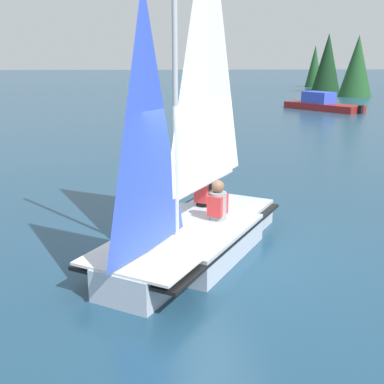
{
  "coord_description": "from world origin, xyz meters",
  "views": [
    {
      "loc": [
        -7.52,
        0.51,
        3.18
      ],
      "look_at": [
        0.0,
        0.0,
        1.07
      ],
      "focal_mm": 45.0,
      "sensor_mm": 36.0,
      "label": 1
    }
  ],
  "objects": [
    {
      "name": "ground_plane",
      "position": [
        0.0,
        0.0,
        0.0
      ],
      "size": [
        260.0,
        260.0,
        0.0
      ],
      "primitive_type": "plane",
      "color": "navy"
    },
    {
      "name": "sailboat_main",
      "position": [
        0.03,
        -0.02,
        0.76
      ],
      "size": [
        4.43,
        3.59,
        5.72
      ],
      "rotation": [
        0.0,
        0.0,
        2.6
      ],
      "color": "#B2BCCC",
      "rests_on": "ground_plane"
    },
    {
      "name": "sailor_helm",
      "position": [
        0.37,
        -0.47,
        0.62
      ],
      "size": [
        0.43,
        0.41,
        1.16
      ],
      "rotation": [
        0.0,
        0.0,
        2.6
      ],
      "color": "black",
      "rests_on": "ground_plane"
    },
    {
      "name": "sailor_crew",
      "position": [
        1.19,
        -0.31,
        0.62
      ],
      "size": [
        0.43,
        0.41,
        1.16
      ],
      "rotation": [
        0.0,
        0.0,
        2.6
      ],
      "color": "black",
      "rests_on": "ground_plane"
    },
    {
      "name": "motorboat_distant",
      "position": [
        22.5,
        -9.71,
        0.38
      ],
      "size": [
        5.1,
        4.15,
        1.11
      ],
      "rotation": [
        0.0,
        0.0,
        0.6
      ],
      "color": "maroon",
      "rests_on": "ground_plane"
    },
    {
      "name": "treeline_shore",
      "position": [
        38.14,
        -15.98,
        2.51
      ],
      "size": [
        16.39,
        3.83,
        5.41
      ],
      "color": "#1E4C23",
      "rests_on": "ground_plane"
    }
  ]
}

